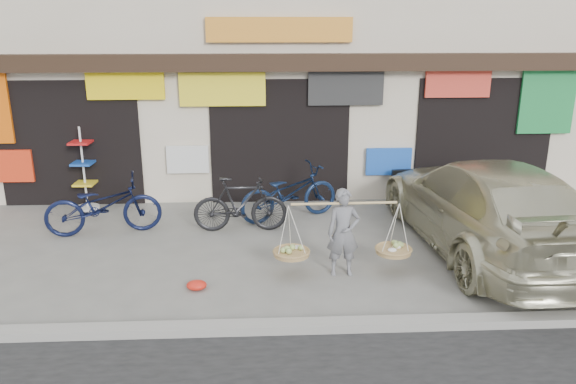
{
  "coord_description": "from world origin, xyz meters",
  "views": [
    {
      "loc": [
        -0.41,
        -8.48,
        3.9
      ],
      "look_at": [
        0.05,
        0.9,
        1.01
      ],
      "focal_mm": 35.0,
      "sensor_mm": 36.0,
      "label": 1
    }
  ],
  "objects_px": {
    "bike_2": "(289,193)",
    "suv": "(485,205)",
    "display_rack": "(84,176)",
    "bike_1": "(240,204)",
    "bike_0": "(103,205)",
    "street_vendor": "(343,237)"
  },
  "relations": [
    {
      "from": "suv",
      "to": "display_rack",
      "type": "relative_size",
      "value": 3.21
    },
    {
      "from": "bike_0",
      "to": "bike_2",
      "type": "height_order",
      "value": "bike_0"
    },
    {
      "from": "bike_0",
      "to": "suv",
      "type": "relative_size",
      "value": 0.37
    },
    {
      "from": "bike_1",
      "to": "display_rack",
      "type": "distance_m",
      "value": 3.68
    },
    {
      "from": "bike_1",
      "to": "street_vendor",
      "type": "bearing_deg",
      "value": -140.48
    },
    {
      "from": "bike_2",
      "to": "suv",
      "type": "bearing_deg",
      "value": -140.29
    },
    {
      "from": "street_vendor",
      "to": "display_rack",
      "type": "distance_m",
      "value": 6.14
    },
    {
      "from": "display_rack",
      "to": "suv",
      "type": "bearing_deg",
      "value": -18.7
    },
    {
      "from": "bike_2",
      "to": "bike_0",
      "type": "bearing_deg",
      "value": 77.36
    },
    {
      "from": "bike_1",
      "to": "suv",
      "type": "height_order",
      "value": "suv"
    },
    {
      "from": "street_vendor",
      "to": "display_rack",
      "type": "relative_size",
      "value": 1.23
    },
    {
      "from": "display_rack",
      "to": "bike_1",
      "type": "bearing_deg",
      "value": -24.39
    },
    {
      "from": "bike_1",
      "to": "bike_2",
      "type": "xyz_separation_m",
      "value": [
        0.96,
        0.65,
        0.02
      ]
    },
    {
      "from": "bike_0",
      "to": "bike_2",
      "type": "distance_m",
      "value": 3.59
    },
    {
      "from": "street_vendor",
      "to": "bike_2",
      "type": "distance_m",
      "value": 2.75
    },
    {
      "from": "suv",
      "to": "street_vendor",
      "type": "bearing_deg",
      "value": 15.22
    },
    {
      "from": "bike_2",
      "to": "display_rack",
      "type": "height_order",
      "value": "display_rack"
    },
    {
      "from": "bike_2",
      "to": "suv",
      "type": "relative_size",
      "value": 0.37
    },
    {
      "from": "bike_0",
      "to": "display_rack",
      "type": "xyz_separation_m",
      "value": [
        -0.78,
        1.52,
        0.16
      ]
    },
    {
      "from": "bike_1",
      "to": "display_rack",
      "type": "relative_size",
      "value": 1.0
    },
    {
      "from": "bike_2",
      "to": "suv",
      "type": "xyz_separation_m",
      "value": [
        3.34,
        -1.72,
        0.25
      ]
    },
    {
      "from": "bike_0",
      "to": "suv",
      "type": "bearing_deg",
      "value": -110.2
    }
  ]
}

